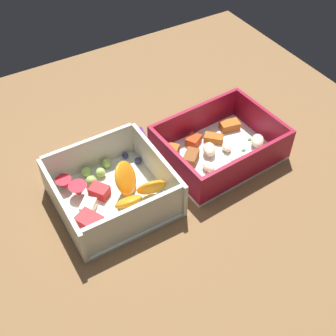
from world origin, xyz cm
name	(u,v)px	position (x,y,z in cm)	size (l,w,h in cm)	color
table_surface	(172,181)	(0.00, 0.00, 1.00)	(80.00, 80.00, 2.00)	brown
pasta_container	(218,148)	(8.60, 0.12, 3.83)	(18.89, 14.78, 5.79)	white
fruit_bowl	(112,191)	(-9.96, 0.27, 4.13)	(15.62, 15.26, 6.13)	silver
candy_bar	(124,139)	(-2.72, 10.93, 2.60)	(7.00, 2.40, 1.20)	#51197A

